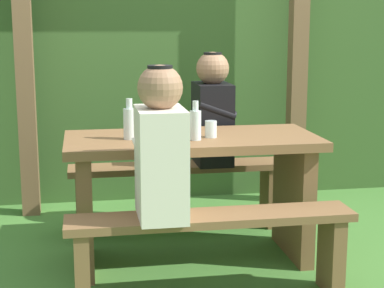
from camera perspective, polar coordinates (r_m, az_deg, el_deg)
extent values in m
plane|color=#40732E|center=(3.71, 0.00, -10.37)|extent=(12.00, 12.00, 0.00)
cube|color=#365726|center=(5.25, -3.37, 6.04)|extent=(6.40, 0.95, 1.79)
cube|color=brown|center=(4.51, -14.81, 6.27)|extent=(0.12, 0.12, 2.02)
cube|color=brown|center=(4.76, 9.48, 6.73)|extent=(0.12, 0.12, 2.02)
cube|color=brown|center=(3.52, 0.00, 0.29)|extent=(1.40, 0.64, 0.05)
cube|color=brown|center=(3.56, -9.62, -5.77)|extent=(0.08, 0.54, 0.67)
cube|color=brown|center=(3.75, 9.10, -4.86)|extent=(0.08, 0.54, 0.67)
cube|color=brown|center=(3.07, 1.75, -6.68)|extent=(1.40, 0.24, 0.04)
cube|color=brown|center=(3.09, -9.84, -11.11)|extent=(0.07, 0.22, 0.40)
cube|color=brown|center=(3.32, 12.43, -9.61)|extent=(0.07, 0.22, 0.40)
cube|color=brown|center=(4.10, -1.30, -2.10)|extent=(1.40, 0.24, 0.04)
cube|color=brown|center=(4.12, -9.89, -5.41)|extent=(0.07, 0.22, 0.40)
cube|color=brown|center=(4.29, 6.95, -4.63)|extent=(0.07, 0.22, 0.40)
cube|color=silver|center=(2.96, -2.82, -1.76)|extent=(0.22, 0.34, 0.52)
sphere|color=#936B4C|center=(2.90, -2.89, 5.09)|extent=(0.21, 0.21, 0.21)
cylinder|color=black|center=(2.89, -2.91, 6.85)|extent=(0.12, 0.12, 0.02)
cylinder|color=silver|center=(3.07, -3.16, 0.71)|extent=(0.25, 0.07, 0.15)
cube|color=black|center=(4.09, 1.84, 1.86)|extent=(0.22, 0.34, 0.52)
sphere|color=#936B4C|center=(4.04, 1.87, 6.82)|extent=(0.21, 0.21, 0.21)
cylinder|color=black|center=(4.04, 1.87, 8.08)|extent=(0.12, 0.12, 0.02)
cylinder|color=black|center=(3.94, 2.26, 3.02)|extent=(0.25, 0.07, 0.15)
cylinder|color=silver|center=(3.48, 1.71, 1.35)|extent=(0.07, 0.07, 0.09)
cylinder|color=silver|center=(3.40, -1.97, 1.90)|extent=(0.07, 0.07, 0.19)
cylinder|color=silver|center=(3.38, -1.99, 4.02)|extent=(0.03, 0.03, 0.07)
cylinder|color=silver|center=(3.39, 0.25, 1.69)|extent=(0.06, 0.06, 0.16)
cylinder|color=silver|center=(3.38, 0.25, 3.46)|extent=(0.03, 0.03, 0.05)
cylinder|color=silver|center=(3.44, -5.64, 1.82)|extent=(0.07, 0.07, 0.17)
cylinder|color=silver|center=(3.42, -5.68, 3.65)|extent=(0.03, 0.03, 0.05)
cube|color=black|center=(3.64, -3.98, 1.11)|extent=(0.12, 0.16, 0.01)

